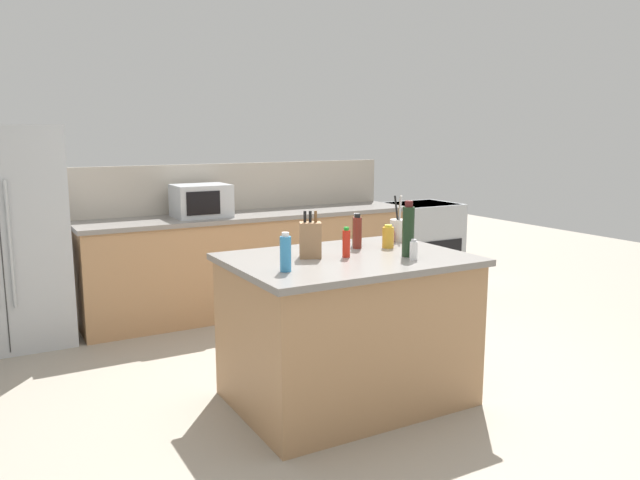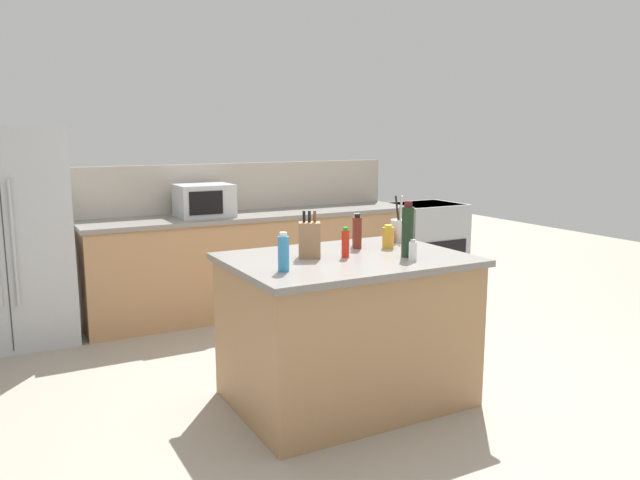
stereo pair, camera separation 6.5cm
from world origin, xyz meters
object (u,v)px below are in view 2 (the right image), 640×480
Objects in this scene: salt_shaker at (413,250)px; pepper_grinder at (357,231)px; knife_block at (309,240)px; vinegar_bottle at (357,232)px; microwave at (204,201)px; spice_jar_paprika at (391,236)px; hot_sauce_bottle at (345,243)px; honey_jar at (388,237)px; dish_soap_bottle at (283,253)px; range_oven at (425,244)px; wine_bottle at (408,231)px; utensil_crock at (399,229)px; refrigerator at (3,237)px.

pepper_grinder is (-0.04, 0.57, 0.04)m from salt_shaker.
salt_shaker is 0.57× the size of pepper_grinder.
knife_block is 1.25× the size of vinegar_bottle.
microwave is 5.09× the size of spice_jar_paprika.
knife_block is at bearing 155.35° from hot_sauce_bottle.
dish_soap_bottle is at bearing -161.49° from honey_jar.
vinegar_bottle is at bearing -136.90° from range_oven.
hot_sauce_bottle is 0.39m from wine_bottle.
knife_block is (-0.03, -2.12, -0.03)m from microwave.
microwave reaches higher than dish_soap_bottle.
wine_bottle is at bearing 72.19° from salt_shaker.
microwave reaches higher than vinegar_bottle.
pepper_grinder is (-0.37, -0.03, 0.02)m from utensil_crock.
wine_bottle reaches higher than hot_sauce_bottle.
hot_sauce_bottle is 1.21× the size of honey_jar.
vinegar_bottle is at bearing -166.73° from spice_jar_paprika.
microwave is 1.70× the size of knife_block.
hot_sauce_bottle reaches higher than spice_jar_paprika.
pepper_grinder reaches higher than salt_shaker.
wine_bottle is at bearing -48.26° from refrigerator.
hot_sauce_bottle is at bearing -152.48° from utensil_crock.
refrigerator is at bearing 141.91° from utensil_crock.
honey_jar is (0.58, -2.08, -0.07)m from microwave.
spice_jar_paprika is (0.23, 0.56, -0.01)m from salt_shaker.
knife_block is 0.88m from utensil_crock.
spice_jar_paprika is at bearing 67.51° from salt_shaker.
refrigerator is at bearing 140.23° from spice_jar_paprika.
pepper_grinder is at bearing -43.03° from refrigerator.
pepper_grinder is (2.10, -1.96, 0.17)m from refrigerator.
salt_shaker is at bearing -10.25° from knife_block.
wine_bottle reaches higher than dish_soap_bottle.
honey_jar is (0.61, 0.04, -0.04)m from knife_block.
utensil_crock is 0.59m from wine_bottle.
refrigerator reaches higher than vinegar_bottle.
hot_sauce_bottle is 0.41m from salt_shaker.
utensil_crock is at bearing 59.46° from wine_bottle.
salt_shaker reaches higher than range_oven.
utensil_crock reaches higher than microwave.
wine_bottle is (0.35, -0.17, 0.07)m from hot_sauce_bottle.
salt_shaker is at bearing -6.65° from dish_soap_bottle.
wine_bottle is (0.07, -0.48, 0.06)m from pepper_grinder.
utensil_crock is 0.92× the size of wine_bottle.
refrigerator reaches higher than hot_sauce_bottle.
knife_block reaches higher than dish_soap_bottle.
spice_jar_paprika is 0.34m from vinegar_bottle.
spice_jar_paprika is at bearing -157.24° from utensil_crock.
hot_sauce_bottle is 0.43m from honey_jar.
spice_jar_paprika is at bearing -39.77° from refrigerator.
salt_shaker is at bearing -107.81° from wine_bottle.
dish_soap_bottle is (-2.86, -2.39, 0.58)m from range_oven.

